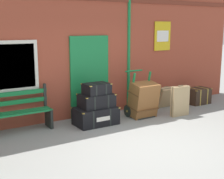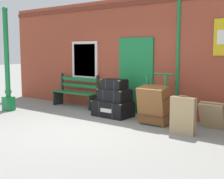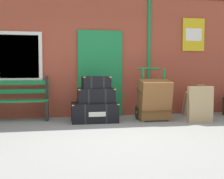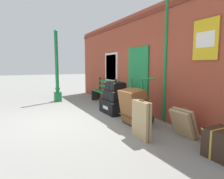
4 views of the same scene
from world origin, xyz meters
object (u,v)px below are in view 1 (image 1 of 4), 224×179
at_px(large_brown_trunk, 143,100).
at_px(corner_trunk, 198,96).
at_px(porters_trolley, 139,106).
at_px(steamer_trunk_top, 97,89).
at_px(suitcase_charcoal, 180,101).
at_px(suitcase_caramel, 167,97).
at_px(steamer_trunk_base, 96,116).
at_px(steamer_trunk_middle, 96,100).
at_px(platform_bench, 15,113).

xyz_separation_m(large_brown_trunk, corner_trunk, (2.35, 0.29, -0.23)).
xyz_separation_m(porters_trolley, corner_trunk, (2.35, 0.11, -0.03)).
relative_size(steamer_trunk_top, suitcase_charcoal, 0.76).
bearing_deg(suitcase_caramel, suitcase_charcoal, -110.03).
bearing_deg(steamer_trunk_base, steamer_trunk_middle, 35.02).
bearing_deg(platform_bench, porters_trolley, -7.74).
height_order(platform_bench, suitcase_charcoal, platform_bench).
bearing_deg(suitcase_caramel, large_brown_trunk, -158.98).
xyz_separation_m(steamer_trunk_top, corner_trunk, (3.64, 0.13, -0.63)).
bearing_deg(porters_trolley, suitcase_charcoal, -32.12).
height_order(steamer_trunk_middle, steamer_trunk_top, steamer_trunk_top).
xyz_separation_m(large_brown_trunk, suitcase_caramel, (1.23, 0.47, -0.16)).
distance_m(steamer_trunk_base, steamer_trunk_top, 0.66).
height_order(steamer_trunk_middle, corner_trunk, steamer_trunk_middle).
bearing_deg(platform_bench, steamer_trunk_base, -14.28).
xyz_separation_m(steamer_trunk_middle, porters_trolley, (1.30, 0.00, -0.31)).
xyz_separation_m(platform_bench, steamer_trunk_middle, (1.84, -0.43, 0.14)).
bearing_deg(corner_trunk, suitcase_charcoal, -154.52).
bearing_deg(suitcase_caramel, steamer_trunk_base, -172.73).
bearing_deg(steamer_trunk_base, suitcase_caramel, 7.27).
relative_size(porters_trolley, corner_trunk, 1.73).
bearing_deg(corner_trunk, suitcase_caramel, 170.74).
distance_m(large_brown_trunk, suitcase_caramel, 1.32).
bearing_deg(large_brown_trunk, suitcase_caramel, 21.02).
xyz_separation_m(steamer_trunk_top, porters_trolley, (1.30, 0.01, -0.60)).
bearing_deg(steamer_trunk_base, platform_bench, 165.72).
relative_size(steamer_trunk_base, steamer_trunk_middle, 1.24).
distance_m(platform_bench, corner_trunk, 5.50).
bearing_deg(steamer_trunk_top, corner_trunk, 1.98).
bearing_deg(suitcase_caramel, steamer_trunk_top, -173.02).
relative_size(steamer_trunk_middle, suitcase_charcoal, 0.99).
bearing_deg(platform_bench, steamer_trunk_middle, -13.14).
xyz_separation_m(platform_bench, steamer_trunk_base, (1.80, -0.46, -0.23)).
relative_size(platform_bench, corner_trunk, 2.31).
bearing_deg(suitcase_caramel, corner_trunk, -9.26).
xyz_separation_m(platform_bench, corner_trunk, (5.48, -0.31, -0.20)).
distance_m(large_brown_trunk, corner_trunk, 2.38).
height_order(porters_trolley, corner_trunk, porters_trolley).
height_order(platform_bench, large_brown_trunk, platform_bench).
height_order(platform_bench, suitcase_caramel, platform_bench).
xyz_separation_m(large_brown_trunk, suitcase_charcoal, (0.91, -0.40, -0.07)).
distance_m(steamer_trunk_top, corner_trunk, 3.70).
distance_m(steamer_trunk_middle, steamer_trunk_top, 0.29).
bearing_deg(suitcase_charcoal, platform_bench, 166.15).
xyz_separation_m(steamer_trunk_base, suitcase_caramel, (2.57, 0.33, 0.10)).
bearing_deg(platform_bench, steamer_trunk_top, -13.43).
relative_size(steamer_trunk_middle, large_brown_trunk, 0.88).
bearing_deg(steamer_trunk_top, steamer_trunk_base, -156.04).
distance_m(steamer_trunk_top, porters_trolley, 1.43).
bearing_deg(steamer_trunk_top, suitcase_charcoal, -14.19).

